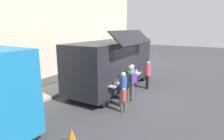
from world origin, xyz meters
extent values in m
plane|color=#38383D|center=(0.00, 0.00, 0.00)|extent=(60.00, 60.00, 0.00)
cube|color=#9E998E|center=(-3.40, 4.70, 0.07)|extent=(28.00, 1.60, 0.15)
cube|color=black|center=(0.60, 2.10, 1.53)|extent=(6.44, 2.23, 2.47)
cube|color=black|center=(-0.04, 0.63, 3.04)|extent=(3.54, 0.78, 0.69)
cube|color=black|center=(-0.04, 1.06, 1.83)|extent=(3.36, 0.11, 1.11)
cube|color=#B7B7BC|center=(-0.04, 0.84, 0.92)|extent=(3.54, 0.36, 0.05)
cylinder|color=yellow|center=(-1.37, 0.81, 1.07)|extent=(0.07, 0.07, 0.25)
cylinder|color=orange|center=(-1.00, 0.83, 1.04)|extent=(0.07, 0.07, 0.20)
cylinder|color=black|center=(-0.62, 0.88, 1.05)|extent=(0.07, 0.07, 0.20)
cylinder|color=green|center=(-0.24, 0.80, 1.04)|extent=(0.06, 0.06, 0.20)
cylinder|color=orange|center=(0.14, 0.87, 1.05)|extent=(0.07, 0.07, 0.21)
cylinder|color=red|center=(0.52, 0.79, 1.07)|extent=(0.07, 0.07, 0.24)
cylinder|color=orange|center=(0.90, 0.83, 1.06)|extent=(0.07, 0.07, 0.22)
cylinder|color=silver|center=(1.28, 0.90, 1.04)|extent=(0.07, 0.07, 0.19)
cube|color=black|center=(3.77, 2.09, 1.98)|extent=(0.09, 1.88, 1.09)
cylinder|color=black|center=(3.12, 3.05, 0.45)|extent=(0.90, 0.28, 0.90)
cylinder|color=black|center=(3.12, 1.14, 0.45)|extent=(0.90, 0.28, 0.90)
cylinder|color=black|center=(-1.91, 3.06, 0.45)|extent=(0.90, 0.28, 0.90)
cylinder|color=black|center=(-1.92, 1.15, 0.45)|extent=(0.90, 0.28, 0.90)
cube|color=black|center=(-5.08, 2.47, 2.01)|extent=(0.14, 1.82, 1.05)
cylinder|color=black|center=(-5.66, 1.51, 0.42)|extent=(0.84, 0.26, 0.84)
cone|color=orange|center=(-4.86, 0.45, 0.28)|extent=(0.36, 0.36, 0.55)
cylinder|color=#2E643A|center=(4.85, 4.40, 0.47)|extent=(0.60, 0.60, 0.93)
cylinder|color=#4D483E|center=(-0.11, 0.65, 0.41)|extent=(0.13, 0.13, 0.82)
cylinder|color=#4D483E|center=(0.10, 0.61, 0.41)|extent=(0.13, 0.13, 0.82)
cylinder|color=#2E4B90|center=(0.00, 0.63, 1.13)|extent=(0.34, 0.34, 0.62)
sphere|color=beige|center=(0.00, 0.63, 1.55)|extent=(0.23, 0.23, 0.23)
cylinder|color=#4A4B44|center=(-0.89, 0.44, 0.44)|extent=(0.14, 0.14, 0.88)
cylinder|color=#4A4B44|center=(-0.69, 0.31, 0.44)|extent=(0.14, 0.14, 0.88)
cylinder|color=#34886A|center=(-0.79, 0.37, 1.21)|extent=(0.36, 0.36, 0.66)
sphere|color=#997453|center=(-0.79, 0.37, 1.66)|extent=(0.25, 0.25, 0.25)
cube|color=#552C7D|center=(-0.95, 0.14, 1.24)|extent=(0.36, 0.33, 0.43)
cylinder|color=#4D453E|center=(-1.53, 0.49, 0.40)|extent=(0.13, 0.13, 0.79)
cylinder|color=#4D453E|center=(-1.43, 0.31, 0.40)|extent=(0.13, 0.13, 0.79)
cylinder|color=#2C4A93|center=(-1.48, 0.40, 1.09)|extent=(0.33, 0.33, 0.60)
sphere|color=beige|center=(-1.48, 0.40, 1.50)|extent=(0.22, 0.22, 0.22)
cylinder|color=black|center=(1.43, 0.24, 0.40)|extent=(0.13, 0.13, 0.80)
cylinder|color=black|center=(1.62, 0.35, 0.40)|extent=(0.13, 0.13, 0.80)
cylinder|color=#BB3843|center=(1.52, 0.30, 1.11)|extent=(0.33, 0.33, 0.61)
sphere|color=#9B6F4F|center=(1.52, 0.30, 1.52)|extent=(0.23, 0.23, 0.23)
cylinder|color=#4E483F|center=(-2.09, 0.16, 0.27)|extent=(0.08, 0.08, 0.53)
cylinder|color=#4E483F|center=(-2.00, 0.04, 0.27)|extent=(0.08, 0.08, 0.53)
cylinder|color=#B3383E|center=(-2.05, 0.10, 0.73)|extent=(0.22, 0.22, 0.40)
sphere|color=#A37450|center=(-2.05, 0.10, 1.01)|extent=(0.15, 0.15, 0.15)
camera|label=1|loc=(-8.69, -3.12, 3.51)|focal=30.15mm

